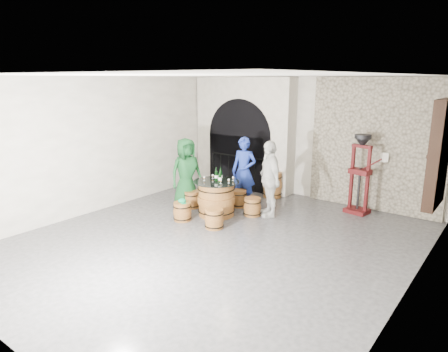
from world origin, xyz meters
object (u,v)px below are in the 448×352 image
Objects in this scene: barrel_stool_near_left at (182,211)px; side_barrel at (272,185)px; barrel_stool_right at (252,207)px; wine_bottle_left at (216,175)px; person_green at (186,173)px; corking_press at (360,168)px; person_white at (269,179)px; wine_bottle_center at (220,177)px; barrel_stool_far at (239,198)px; barrel_stool_near_right at (214,219)px; wine_bottle_right at (221,175)px; barrel_table at (216,198)px; barrel_stool_left at (192,199)px; person_blue at (244,171)px.

barrel_stool_near_left is 2.93m from side_barrel.
wine_bottle_left is (-0.72, -0.46, 0.75)m from barrel_stool_right.
corking_press reaches higher than person_green.
wine_bottle_left is 0.17× the size of corking_press.
wine_bottle_left is (1.00, -0.07, 0.09)m from person_green.
person_white is 5.49× the size of wine_bottle_center.
barrel_stool_right is 1.07m from wine_bottle_center.
barrel_stool_far is at bearing 85.27° from wine_bottle_left.
wine_bottle_right is at bearing 118.99° from barrel_stool_near_right.
person_white is 1.15m from wine_bottle_center.
wine_bottle_left is at bearing -74.32° from person_green.
corking_press is (2.55, 1.34, 0.89)m from barrel_stool_far.
person_green reaches higher than barrel_table.
wine_bottle_right reaches higher than barrel_stool_right.
person_green is 1.01m from wine_bottle_left.
barrel_stool_near_left is 1.22m from wine_bottle_right.
wine_bottle_left is (-1.03, -0.69, 0.07)m from person_white.
person_green is at bearing 174.55° from barrel_stool_left.
wine_bottle_right is at bearing 123.35° from wine_bottle_center.
barrel_stool_near_left is at bearing -175.92° from barrel_stool_near_right.
person_white is at bearing 35.70° from barrel_table.
wine_bottle_right is at bearing 1.39° from barrel_stool_left.
barrel_stool_far is at bearing 97.65° from wine_bottle_center.
person_green is 2.45m from side_barrel.
barrel_stool_far is 1.00× the size of barrel_stool_near_right.
barrel_stool_near_left is 4.28m from corking_press.
barrel_stool_near_right is 1.16m from wine_bottle_left.
wine_bottle_center is 1.00× the size of wine_bottle_right.
barrel_table is 2.11m from side_barrel.
person_white is (0.51, 1.41, 0.68)m from barrel_stool_near_right.
barrel_stool_near_right is 1.00× the size of barrel_stool_near_left.
wine_bottle_right reaches higher than barrel_stool_far.
barrel_stool_near_right is at bearing -70.67° from person_white.
person_blue reaches higher than wine_bottle_right.
barrel_table reaches higher than barrel_stool_far.
wine_bottle_center is at bearing -93.28° from side_barrel.
person_blue is at bearing -160.79° from person_white.
barrel_stool_near_right is 2.80m from side_barrel.
person_blue is at bearing 87.24° from barrel_table.
wine_bottle_right reaches higher than barrel_stool_near_right.
wine_bottle_right is at bearing -89.28° from barrel_stool_far.
corking_press is at bearing 2.40° from side_barrel.
person_green reaches higher than wine_bottle_center.
person_white is at bearing 19.04° from barrel_stool_left.
barrel_stool_near_right is at bearing -88.25° from person_blue.
barrel_stool_left and barrel_stool_right have the same top height.
corking_press is (1.59, 1.47, 0.21)m from person_white.
wine_bottle_right is (0.90, 0.02, 0.75)m from barrel_stool_left.
person_blue is 0.98× the size of person_white.
wine_bottle_center reaches higher than barrel_stool_near_right.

